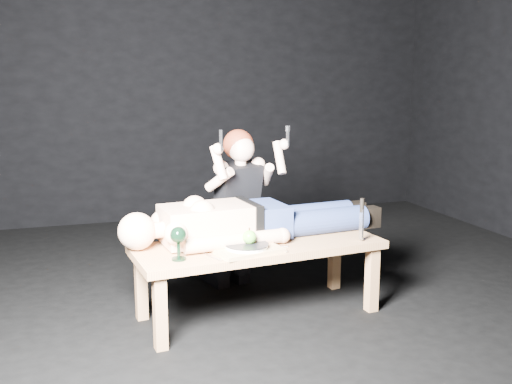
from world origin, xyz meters
TOP-DOWN VIEW (x-y plane):
  - ground at (0.00, 0.00)m, footprint 5.00×5.00m
  - back_wall at (0.00, 2.50)m, footprint 5.00×0.00m
  - table at (-0.22, -0.20)m, footprint 1.52×0.70m
  - lying_man at (-0.18, -0.06)m, footprint 1.58×0.62m
  - kneeling_woman at (-0.23, 0.33)m, footprint 0.74×0.80m
  - serving_tray at (-0.33, -0.35)m, footprint 0.41×0.33m
  - plate at (-0.33, -0.35)m, footprint 0.29×0.29m
  - apple at (-0.32, -0.34)m, footprint 0.08×0.08m
  - goblet at (-0.73, -0.39)m, footprint 0.10×0.10m
  - fork_flat at (-0.55, -0.41)m, footprint 0.07×0.15m
  - knife_flat at (-0.15, -0.37)m, footprint 0.06×0.15m
  - spoon_flat at (-0.15, -0.30)m, footprint 0.15×0.08m
  - carving_knife at (0.38, -0.35)m, footprint 0.04×0.04m

SIDE VIEW (x-z plane):
  - ground at x=0.00m, z-range 0.00..0.00m
  - table at x=-0.22m, z-range 0.00..0.45m
  - fork_flat at x=-0.55m, z-range 0.45..0.46m
  - knife_flat at x=-0.15m, z-range 0.45..0.46m
  - spoon_flat at x=-0.15m, z-range 0.45..0.46m
  - serving_tray at x=-0.33m, z-range 0.45..0.47m
  - plate at x=-0.33m, z-range 0.47..0.49m
  - apple at x=-0.32m, z-range 0.49..0.57m
  - goblet at x=-0.73m, z-range 0.45..0.63m
  - kneeling_woman at x=-0.23m, z-range 0.00..1.12m
  - carving_knife at x=0.38m, z-range 0.45..0.71m
  - lying_man at x=-0.18m, z-range 0.45..0.73m
  - back_wall at x=0.00m, z-range -1.00..4.00m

